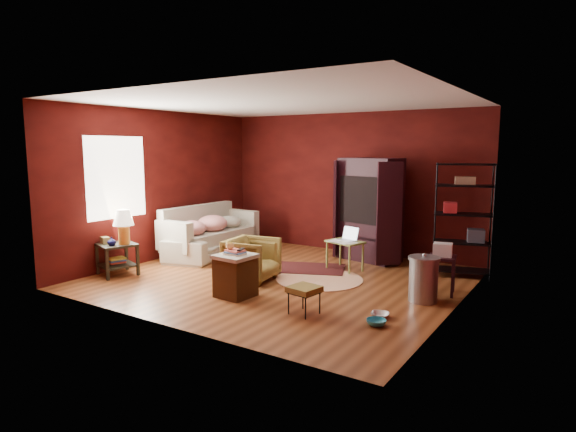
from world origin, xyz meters
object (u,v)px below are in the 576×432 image
at_px(sofa, 207,233).
at_px(wire_shelving, 464,215).
at_px(laptop_desk, 345,244).
at_px(tv_armoire, 369,208).
at_px(hamper, 235,275).
at_px(side_table, 120,236).
at_px(armchair, 252,257).

height_order(sofa, wire_shelving, wire_shelving).
distance_m(laptop_desk, tv_armoire, 1.08).
height_order(hamper, tv_armoire, tv_armoire).
bearing_deg(sofa, side_table, 160.42).
xyz_separation_m(armchair, hamper, (0.33, -0.82, -0.06)).
height_order(sofa, side_table, side_table).
relative_size(side_table, wire_shelving, 0.59).
distance_m(armchair, tv_armoire, 2.59).
relative_size(armchair, side_table, 0.68).
bearing_deg(sofa, hamper, -145.93).
xyz_separation_m(side_table, wire_shelving, (4.78, 2.98, 0.36)).
relative_size(hamper, tv_armoire, 0.36).
height_order(sofa, tv_armoire, tv_armoire).
relative_size(sofa, side_table, 1.96).
bearing_deg(armchair, tv_armoire, -31.76).
height_order(laptop_desk, wire_shelving, wire_shelving).
bearing_deg(sofa, armchair, -134.63).
relative_size(sofa, tv_armoire, 1.13).
distance_m(armchair, wire_shelving, 3.51).
distance_m(laptop_desk, wire_shelving, 2.00).
bearing_deg(tv_armoire, armchair, -101.39).
distance_m(side_table, hamper, 2.37).
bearing_deg(tv_armoire, side_table, -120.75).
bearing_deg(wire_shelving, tv_armoire, 156.03).
height_order(sofa, laptop_desk, sofa).
bearing_deg(armchair, wire_shelving, -61.86).
bearing_deg(side_table, laptop_desk, 37.69).
distance_m(sofa, hamper, 2.89).
bearing_deg(tv_armoire, wire_shelving, 3.75).
xyz_separation_m(armchair, laptop_desk, (0.98, 1.37, 0.09)).
xyz_separation_m(sofa, side_table, (-0.12, -1.96, 0.24)).
xyz_separation_m(side_table, hamper, (2.34, 0.11, -0.34)).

